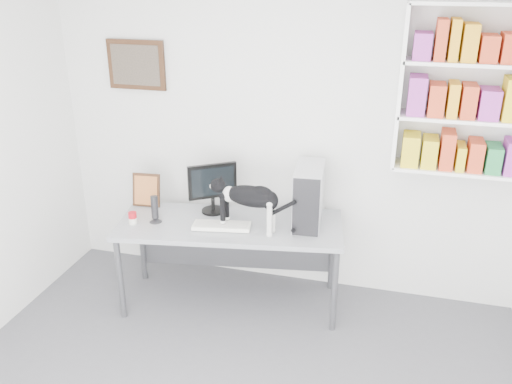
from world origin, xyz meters
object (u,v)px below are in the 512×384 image
speaker (155,209)px  soup_can (133,218)px  desk (231,263)px  bookshelf (472,91)px  pc_tower (309,196)px  leaning_print (146,189)px  keyboard (222,226)px  monitor (212,188)px  cat (249,207)px

speaker → soup_can: speaker is taller
desk → bookshelf: bearing=2.9°
pc_tower → leaning_print: (-1.41, -0.02, -0.09)m
desk → keyboard: keyboard is taller
pc_tower → soup_can: (-1.36, -0.38, -0.19)m
desk → speaker: 0.78m
bookshelf → speaker: (-2.32, -0.51, -0.98)m
bookshelf → desk: bookshelf is taller
desk → monitor: (-0.20, 0.17, 0.60)m
soup_can → cat: cat is taller
bookshelf → leaning_print: size_ratio=4.15×
cat → speaker: bearing=-169.1°
bookshelf → monitor: 2.13m
cat → keyboard: bearing=-168.7°
monitor → keyboard: (0.17, -0.27, -0.20)m
speaker → leaning_print: size_ratio=0.79×
leaning_print → soup_can: bearing=-88.6°
leaning_print → monitor: bearing=-3.2°
desk → cat: 0.61m
desk → soup_can: 0.89m
keyboard → pc_tower: 0.73m
desk → soup_can: bearing=-173.6°
bookshelf → pc_tower: bearing=-169.5°
monitor → soup_can: (-0.55, -0.38, -0.17)m
leaning_print → soup_can: 0.38m
pc_tower → soup_can: bearing=-169.2°
pc_tower → speaker: (-1.20, -0.30, -0.12)m
speaker → cat: bearing=-19.5°
cat → bookshelf: bearing=23.1°
bookshelf → keyboard: 2.12m
pc_tower → bookshelf: bearing=5.7°
monitor → soup_can: 0.69m
monitor → bookshelf: bearing=-28.1°
monitor → soup_can: size_ratio=4.44×
keyboard → leaning_print: bearing=152.4°
desk → monitor: size_ratio=4.13×
bookshelf → cat: size_ratio=1.94×
keyboard → leaning_print: (-0.76, 0.25, 0.13)m
leaning_print → desk: bearing=-16.0°
bookshelf → pc_tower: size_ratio=2.57×
desk → keyboard: size_ratio=3.95×
monitor → cat: size_ratio=0.69×
soup_can → cat: size_ratio=0.15×
pc_tower → leaning_print: bearing=176.0°
keyboard → pc_tower: bearing=12.5°
monitor → keyboard: size_ratio=0.96×
pc_tower → monitor: bearing=174.9°
pc_tower → cat: 0.49m
bookshelf → speaker: bearing=-167.6°
bookshelf → monitor: (-1.93, -0.20, -0.88)m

